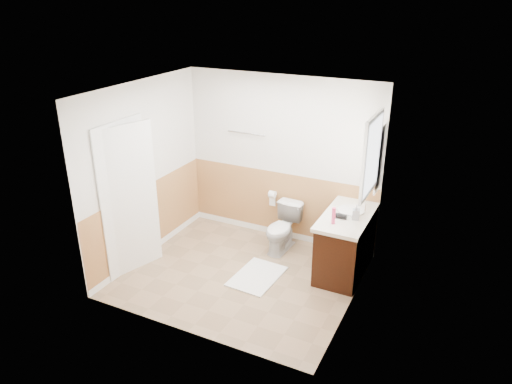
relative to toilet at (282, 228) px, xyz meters
The scene contains 32 objects.
floor 0.98m from the toilet, 103.33° to the right, with size 3.00×3.00×0.00m, color #8C7051.
ceiling 2.34m from the toilet, 103.33° to the right, with size 3.00×3.00×0.00m, color white.
wall_back 1.02m from the toilet, 117.45° to the left, with size 3.00×3.00×0.00m, color silver.
wall_front 2.38m from the toilet, 95.51° to the right, with size 3.00×3.00×0.00m, color silver.
wall_left 2.13m from the toilet, 152.45° to the right, with size 3.00×3.00×0.00m, color silver.
wall_right 1.81m from the toilet, 34.72° to the right, with size 3.00×3.00×0.00m, color silver.
wainscot_back 0.47m from the toilet, 118.16° to the left, with size 3.00×3.00×0.00m, color #B68748.
wainscot_front 2.20m from the toilet, 95.54° to the right, with size 3.00×3.00×0.00m, color #B68748.
wainscot_left 1.93m from the toilet, 152.29° to the right, with size 2.60×2.60×0.00m, color #B68748.
wainscot_right 1.57m from the toilet, 34.97° to the right, with size 2.60×2.60×0.00m, color #B68748.
toilet is the anchor object (origin of this frame).
bath_mat 0.90m from the toilet, 90.00° to the right, with size 0.55×0.80×0.02m, color white.
vanity_cabinet 1.02m from the toilet, 10.33° to the right, with size 0.55×1.10×0.80m, color black.
vanity_knob_left 0.78m from the toilet, 21.94° to the right, with size 0.03×0.03×0.03m, color silver.
vanity_knob_right 0.74m from the toilet, ahead, with size 0.03×0.03×0.03m, color #B7B8BE.
countertop 1.12m from the toilet, 10.43° to the right, with size 0.60×1.15×0.05m, color white.
sink_basin 1.13m from the toilet, ahead, with size 0.36×0.36×0.02m, color silver.
faucet 1.31m from the toilet, ahead, with size 0.02×0.02×0.14m, color silver.
lotion_bottle 1.20m from the toilet, 28.98° to the right, with size 0.05×0.05×0.22m, color #D93867.
soap_dispenser 1.30m from the toilet, 12.49° to the right, with size 0.09×0.09×0.20m, color #8F95A1.
hair_dryer_body 1.14m from the toilet, 18.22° to the right, with size 0.07×0.07×0.14m, color black.
hair_dryer_handle 1.09m from the toilet, 17.54° to the right, with size 0.03×0.03×0.07m, color black.
mirror_panel 1.76m from the toilet, ahead, with size 0.02×0.35×0.90m, color silver.
window_frame 1.91m from the toilet, 13.61° to the right, with size 0.04×0.80×1.00m, color white.
window_glass 1.92m from the toilet, 13.45° to the right, with size 0.01×0.70×0.90m, color white.
door 2.20m from the toilet, 140.20° to the right, with size 0.05×0.80×2.04m, color white.
door_frame 2.26m from the toilet, 141.49° to the right, with size 0.02×0.92×2.10m, color white.
door_knob 1.95m from the toilet, 146.87° to the right, with size 0.06×0.06×0.06m, color silver.
towel_bar 1.51m from the toilet, 154.99° to the left, with size 0.02×0.02×0.62m, color silver.
tp_holder_bar 0.58m from the toilet, 132.91° to the left, with size 0.02×0.02×0.14m, color silver.
tp_roll 0.58m from the toilet, 132.91° to the left, with size 0.11×0.11×0.10m, color white.
tp_sheet 0.52m from the toilet, 132.91° to the left, with size 0.10×0.01×0.16m, color white.
Camera 1 is at (2.61, -4.88, 3.58)m, focal length 33.55 mm.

